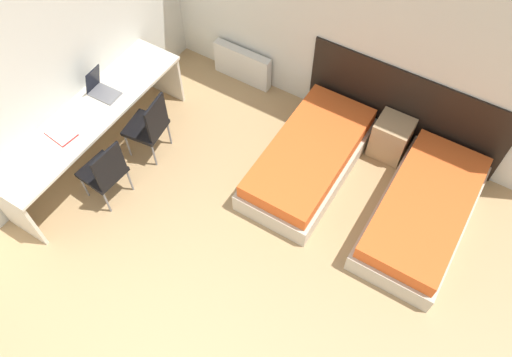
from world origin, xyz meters
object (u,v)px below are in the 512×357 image
object	(u,v)px
bed_near_window	(309,158)
nightstand	(391,138)
bed_near_door	(423,212)
chair_near_laptop	(149,125)
laptop	(101,89)
chair_near_notebook	(105,171)

from	to	relation	value
bed_near_window	nightstand	world-z (taller)	nightstand
bed_near_door	nightstand	size ratio (longest dim) A/B	3.62
bed_near_window	chair_near_laptop	world-z (taller)	chair_near_laptop
bed_near_door	laptop	xyz separation A→B (m)	(-3.67, -0.80, 0.61)
bed_near_door	chair_near_laptop	world-z (taller)	chair_near_laptop
bed_near_door	chair_near_notebook	xyz separation A→B (m)	(-3.10, -1.49, 0.27)
bed_near_window	nightstand	xyz separation A→B (m)	(0.69, 0.75, 0.05)
bed_near_window	bed_near_door	world-z (taller)	same
bed_near_door	nightstand	world-z (taller)	nightstand
nightstand	laptop	distance (m)	3.40
bed_near_window	nightstand	distance (m)	1.02
bed_near_door	chair_near_laptop	bearing A→B (deg)	-166.82
bed_near_window	chair_near_notebook	world-z (taller)	chair_near_notebook
bed_near_door	nightstand	xyz separation A→B (m)	(-0.69, 0.75, 0.05)
bed_near_window	bed_near_door	xyz separation A→B (m)	(1.39, 0.00, 0.00)
nightstand	chair_near_notebook	bearing A→B (deg)	-137.11
bed_near_window	chair_near_notebook	xyz separation A→B (m)	(-1.72, -1.49, 0.27)
bed_near_window	bed_near_door	distance (m)	1.39
chair_near_notebook	bed_near_door	bearing A→B (deg)	30.04
laptop	chair_near_notebook	bearing A→B (deg)	-52.76
chair_near_laptop	chair_near_notebook	bearing A→B (deg)	-97.63
laptop	nightstand	bearing A→B (deg)	25.63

